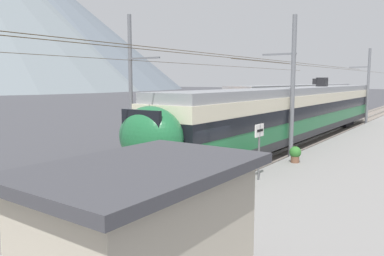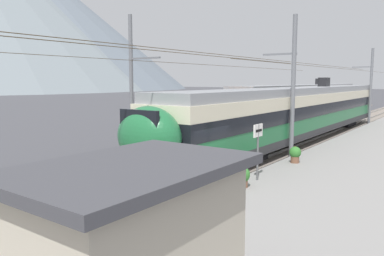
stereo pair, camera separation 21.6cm
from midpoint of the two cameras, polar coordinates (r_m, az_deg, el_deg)
ground_plane at (r=15.46m, az=1.46°, el=-9.10°), size 400.00×400.00×0.00m
platform_slab at (r=13.51m, az=17.64°, el=-11.13°), size 120.00×6.83×0.33m
track_near at (r=15.94m, az=-1.19°, el=-8.34°), size 120.00×3.00×0.28m
track_far at (r=19.67m, az=-14.17°, el=-5.57°), size 120.00×3.00×0.28m
train_near_platform at (r=27.34m, az=16.01°, el=2.47°), size 32.21×2.98×4.27m
train_far_track at (r=44.36m, az=16.47°, el=4.14°), size 32.83×2.96×4.27m
catenary_mast_mid at (r=21.46m, az=14.87°, el=6.20°), size 48.02×1.96×7.80m
catenary_mast_east at (r=40.89m, az=25.15°, el=5.83°), size 48.02×1.96×7.39m
catenary_mast_far_side at (r=24.08m, az=-8.54°, el=7.00°), size 48.02×2.53×8.33m
platform_sign at (r=15.43m, az=10.24°, el=-1.68°), size 0.70×0.08×2.27m
passenger_walking at (r=8.66m, az=3.39°, el=-13.48°), size 0.53×0.22×1.69m
handbag_beside_passenger at (r=9.65m, az=5.27°, el=-16.36°), size 0.32×0.18×0.42m
potted_plant_platform_edge at (r=14.55m, az=7.84°, el=-7.07°), size 0.65×0.65×0.81m
potted_plant_by_shelter at (r=19.27m, az=15.49°, el=-3.70°), size 0.57×0.57×0.80m
platform_shelter at (r=5.98m, az=-7.61°, el=-18.25°), size 3.59×2.39×2.82m
mountain_right_ridge at (r=231.99m, az=-26.12°, el=15.15°), size 191.00×191.00×79.12m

